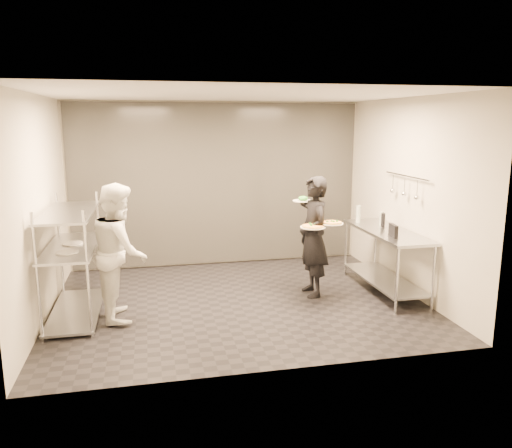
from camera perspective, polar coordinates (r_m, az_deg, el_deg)
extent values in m
cube|color=black|center=(7.03, -1.97, -8.87)|extent=(5.00, 4.00, 0.00)
cube|color=silver|center=(6.59, -2.14, 14.58)|extent=(5.00, 4.00, 0.00)
cube|color=#B1AD9F|center=(8.62, -4.41, 4.54)|extent=(5.00, 0.00, 2.80)
cube|color=#B1AD9F|center=(4.75, 2.22, -1.29)|extent=(5.00, 0.00, 2.80)
cube|color=#B1AD9F|center=(6.70, -23.60, 1.55)|extent=(0.00, 4.00, 2.80)
cube|color=#B1AD9F|center=(7.51, 17.09, 3.01)|extent=(0.00, 4.00, 2.80)
cube|color=white|center=(8.59, -4.38, 4.52)|extent=(4.90, 0.04, 2.74)
cylinder|color=#B9BCC1|center=(6.09, -23.75, -5.69)|extent=(0.04, 0.04, 1.50)
cylinder|color=#B9BCC1|center=(7.55, -21.50, -2.27)|extent=(0.04, 0.04, 1.50)
cylinder|color=#B9BCC1|center=(6.00, -18.68, -5.55)|extent=(0.04, 0.04, 1.50)
cylinder|color=#B9BCC1|center=(7.48, -17.42, -2.12)|extent=(0.04, 0.04, 1.50)
cube|color=#9C9FA5|center=(6.98, -19.84, -9.28)|extent=(0.60, 1.60, 0.03)
cube|color=#9C9FA5|center=(6.74, -20.34, -2.50)|extent=(0.60, 1.60, 0.03)
cube|color=#9C9FA5|center=(6.65, -20.61, 1.27)|extent=(0.60, 1.60, 0.03)
cylinder|color=silver|center=(6.40, -20.78, -3.03)|extent=(0.26, 0.26, 0.01)
cylinder|color=silver|center=(6.83, -20.24, -2.09)|extent=(0.26, 0.26, 0.01)
cylinder|color=#B9BCC1|center=(6.71, 15.82, -6.25)|extent=(0.04, 0.04, 0.90)
cylinder|color=#B9BCC1|center=(8.21, 10.24, -2.73)|extent=(0.04, 0.04, 0.90)
cylinder|color=#B9BCC1|center=(6.97, 19.63, -5.83)|extent=(0.04, 0.04, 0.90)
cylinder|color=#B9BCC1|center=(8.42, 13.52, -2.51)|extent=(0.04, 0.04, 0.90)
cube|color=#9C9FA5|center=(7.64, 14.43, -6.12)|extent=(0.57, 1.71, 0.03)
cube|color=#9C9FA5|center=(7.45, 14.71, -0.84)|extent=(0.60, 1.80, 0.04)
cylinder|color=#B9BCC1|center=(7.45, 16.82, 5.28)|extent=(0.02, 1.20, 0.02)
cylinder|color=#B9BCC1|center=(7.15, 17.97, 3.92)|extent=(0.01, 0.01, 0.22)
sphere|color=#B9BCC1|center=(7.17, 17.90, 2.89)|extent=(0.07, 0.07, 0.07)
cylinder|color=#B9BCC1|center=(7.45, 16.63, 4.29)|extent=(0.01, 0.01, 0.22)
sphere|color=#B9BCC1|center=(7.47, 16.57, 3.30)|extent=(0.07, 0.07, 0.07)
cylinder|color=#B9BCC1|center=(7.76, 15.39, 4.63)|extent=(0.01, 0.01, 0.22)
sphere|color=#B9BCC1|center=(7.78, 15.34, 3.68)|extent=(0.07, 0.07, 0.07)
imported|color=black|center=(7.12, 6.58, -1.45)|extent=(0.43, 0.64, 1.72)
imported|color=silver|center=(6.50, -15.30, -3.03)|extent=(0.71, 0.88, 1.72)
cylinder|color=silver|center=(6.82, 6.52, -0.36)|extent=(0.34, 0.34, 0.01)
cylinder|color=#BC9844|center=(6.82, 6.52, -0.27)|extent=(0.30, 0.30, 0.02)
cylinder|color=#CD5E1B|center=(6.82, 6.52, -0.18)|extent=(0.27, 0.27, 0.01)
sphere|color=#1D5F15|center=(6.81, 6.52, -0.12)|extent=(0.04, 0.04, 0.04)
cylinder|color=silver|center=(6.92, 8.67, 0.06)|extent=(0.31, 0.31, 0.01)
cylinder|color=#BC9844|center=(6.91, 8.67, 0.15)|extent=(0.28, 0.28, 0.02)
cylinder|color=#CD5E1B|center=(6.91, 8.67, 0.23)|extent=(0.24, 0.24, 0.01)
sphere|color=#1D5F15|center=(6.91, 8.68, 0.30)|extent=(0.04, 0.04, 0.04)
cylinder|color=silver|center=(7.23, 5.41, 2.66)|extent=(0.30, 0.30, 0.01)
ellipsoid|color=#1C681A|center=(7.23, 5.41, 2.93)|extent=(0.13, 0.13, 0.07)
cube|color=black|center=(7.01, 15.41, -0.75)|extent=(0.08, 0.25, 0.18)
cylinder|color=#919D90|center=(7.92, 11.63, 1.15)|extent=(0.07, 0.07, 0.26)
cylinder|color=#919D90|center=(7.68, 14.16, 0.55)|extent=(0.07, 0.07, 0.22)
cylinder|color=black|center=(7.65, 14.32, 0.44)|extent=(0.06, 0.06, 0.21)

